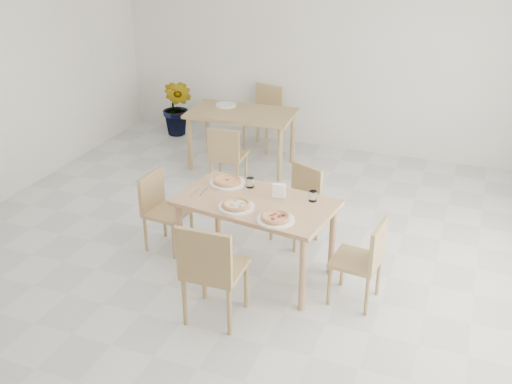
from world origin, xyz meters
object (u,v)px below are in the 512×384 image
(tumbler_a, at_px, (313,196))
(plate_margherita, at_px, (227,183))
(main_table, at_px, (256,210))
(chair_back_n, at_px, (265,112))
(pizza_margherita, at_px, (227,181))
(chair_south, at_px, (211,267))
(potted_plant, at_px, (178,107))
(second_table, at_px, (242,119))
(chair_west, at_px, (161,206))
(pizza_mushroom, at_px, (236,205))
(plate_empty, at_px, (226,105))
(plate_pepperoni, at_px, (276,220))
(pizza_pepperoni, at_px, (276,217))
(chair_north, at_px, (300,198))
(chair_east, at_px, (365,257))
(napkin_holder, at_px, (279,192))
(chair_back_s, at_px, (226,153))
(tumbler_b, at_px, (250,183))
(plate_mushroom, at_px, (236,207))

(tumbler_a, bearing_deg, plate_margherita, 175.88)
(main_table, bearing_deg, plate_margherita, 155.87)
(chair_back_n, bearing_deg, plate_margherita, -66.41)
(pizza_margherita, bearing_deg, tumbler_a, -4.12)
(chair_south, xyz_separation_m, potted_plant, (-2.37, 3.90, -0.10))
(main_table, height_order, second_table, same)
(chair_west, height_order, pizza_mushroom, pizza_mushroom)
(plate_empty, relative_size, potted_plant, 0.32)
(chair_west, bearing_deg, main_table, -91.39)
(plate_pepperoni, relative_size, tumbler_a, 3.34)
(chair_west, bearing_deg, pizza_pepperoni, -102.00)
(chair_north, xyz_separation_m, plate_pepperoni, (0.11, -1.06, 0.31))
(chair_back_n, bearing_deg, pizza_pepperoni, -58.05)
(pizza_margherita, relative_size, chair_back_n, 0.36)
(chair_east, bearing_deg, plate_empty, -131.18)
(chair_south, bearing_deg, plate_empty, -70.17)
(pizza_mushroom, bearing_deg, tumbler_a, 32.62)
(chair_north, height_order, pizza_mushroom, pizza_mushroom)
(chair_west, relative_size, napkin_holder, 5.71)
(tumbler_a, bearing_deg, napkin_holder, -169.54)
(pizza_pepperoni, distance_m, chair_back_s, 2.32)
(chair_north, xyz_separation_m, tumbler_b, (-0.33, -0.52, 0.35))
(chair_south, height_order, plate_pepperoni, chair_south)
(plate_pepperoni, height_order, chair_back_s, chair_back_s)
(chair_south, bearing_deg, pizza_margherita, -75.24)
(chair_north, bearing_deg, napkin_holder, -65.59)
(chair_south, relative_size, tumbler_b, 9.75)
(pizza_margherita, height_order, second_table, pizza_margherita)
(main_table, xyz_separation_m, napkin_holder, (0.17, 0.12, 0.16))
(chair_south, distance_m, tumbler_b, 1.11)
(chair_north, distance_m, plate_empty, 2.34)
(plate_empty, bearing_deg, pizza_pepperoni, -58.90)
(chair_west, distance_m, plate_empty, 2.40)
(chair_west, height_order, chair_east, chair_east)
(tumbler_b, bearing_deg, pizza_mushroom, -84.33)
(tumbler_a, relative_size, tumbler_b, 1.00)
(plate_pepperoni, bearing_deg, tumbler_b, 129.38)
(main_table, height_order, pizza_mushroom, pizza_mushroom)
(chair_north, distance_m, pizza_pepperoni, 1.11)
(chair_south, xyz_separation_m, plate_pepperoni, (0.35, 0.53, 0.23))
(plate_margherita, xyz_separation_m, second_table, (-0.71, 2.07, -0.10))
(chair_west, bearing_deg, plate_mushroom, -103.31)
(pizza_mushroom, bearing_deg, plate_mushroom, -153.43)
(plate_mushroom, relative_size, tumbler_b, 3.38)
(plate_pepperoni, bearing_deg, chair_back_n, 111.69)
(pizza_margherita, distance_m, second_table, 2.19)
(chair_south, relative_size, chair_west, 1.17)
(chair_north, distance_m, pizza_margherita, 0.84)
(chair_north, relative_size, tumbler_a, 8.23)
(chair_east, height_order, plate_mushroom, chair_east)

